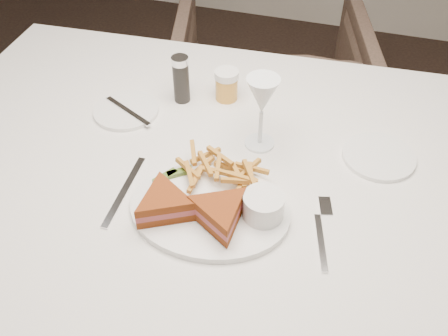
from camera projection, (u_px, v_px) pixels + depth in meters
table at (229, 271)px, 1.34m from camera, size 1.56×1.09×0.75m
chair_far at (268, 91)px, 1.96m from camera, size 0.86×0.83×0.73m
table_setting at (221, 168)px, 1.03m from camera, size 0.77×0.58×0.18m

